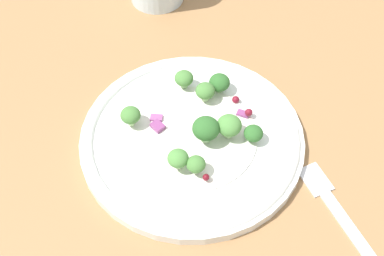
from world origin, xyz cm
name	(u,v)px	position (x,y,z in cm)	size (l,w,h in cm)	color
ground_plane	(202,125)	(0.00, 0.00, -1.00)	(180.00, 180.00, 2.00)	olive
plate	(192,138)	(2.98, 1.73, 0.86)	(24.13, 24.13, 1.70)	white
dressing_pool	(192,136)	(2.98, 1.73, 1.30)	(13.99, 13.99, 0.20)	white
broccoli_floret_0	(205,91)	(-1.36, -1.22, 2.85)	(2.19, 2.19, 2.21)	#ADD18E
broccoli_floret_1	(228,127)	(0.19, 4.23, 3.13)	(2.64, 2.64, 2.68)	#ADD18E
broccoli_floret_2	(184,79)	(-0.79, -4.27, 2.74)	(2.15, 2.15, 2.18)	#8EB77A
broccoli_floret_3	(196,164)	(5.65, 5.59, 2.84)	(1.95, 1.95, 1.97)	#8EB77A
broccoli_floret_4	(219,83)	(-3.52, -1.28, 2.65)	(2.37, 2.37, 2.40)	#8EB77A
broccoli_floret_5	(206,129)	(2.25, 3.12, 3.35)	(2.89, 2.89, 2.92)	#8EB77A
broccoli_floret_6	(131,115)	(7.06, -3.61, 2.92)	(2.18, 2.18, 2.21)	#ADD18E
broccoli_floret_7	(178,159)	(6.68, 4.02, 3.03)	(2.17, 2.17, 2.19)	#ADD18E
broccoli_floret_8	(253,134)	(-1.63, 6.25, 2.45)	(2.05, 2.05, 2.08)	#8EB77A
cranberry_0	(236,100)	(-3.86, 1.15, 1.69)	(0.84, 0.84, 0.84)	maroon
cranberry_1	(206,177)	(5.52, 7.01, 2.05)	(0.71, 0.71, 0.71)	maroon
cranberry_2	(249,112)	(-3.46, 3.64, 2.08)	(0.85, 0.85, 0.85)	maroon
onion_bit_0	(156,118)	(4.52, -2.52, 1.54)	(0.88, 1.34, 0.33)	#934C84
onion_bit_1	(158,126)	(5.18, -1.42, 1.66)	(1.37, 1.11, 0.55)	#843D75
onion_bit_2	(243,114)	(-3.18, 3.08, 1.48)	(1.34, 0.80, 0.44)	#843D75
fork	(351,229)	(-2.23, 19.60, 0.25)	(6.46, 18.45, 0.50)	silver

